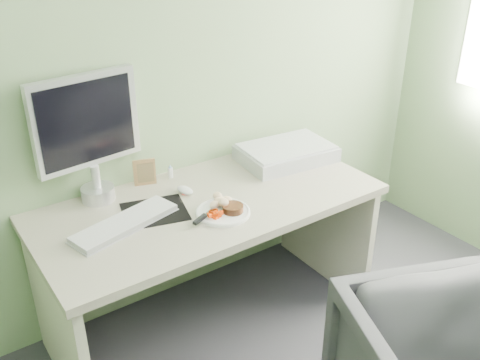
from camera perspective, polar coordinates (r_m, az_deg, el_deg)
wall_back at (r=2.56m, az=-8.22°, el=13.53°), size 3.50×0.00×3.50m
desk at (r=2.57m, az=-3.19°, el=-5.71°), size 1.60×0.75×0.73m
plate at (r=2.37m, az=-1.82°, el=-3.46°), size 0.24×0.24×0.01m
steak at (r=2.35m, az=-0.78°, el=-3.03°), size 0.12×0.12×0.03m
potato_pile at (r=2.40m, az=-2.04°, el=-2.04°), size 0.12×0.10×0.06m
carrot_heap at (r=2.31m, az=-2.76°, el=-3.53°), size 0.07×0.06×0.04m
steak_knife at (r=2.31m, az=-3.81°, el=-3.83°), size 0.20×0.11×0.02m
mousepad at (r=2.41m, az=-9.10°, el=-3.33°), size 0.33×0.31×0.00m
keyboard at (r=2.32m, az=-12.18°, el=-4.47°), size 0.50×0.25×0.02m
computer_mouse at (r=2.54m, az=-5.89°, el=-1.10°), size 0.07×0.11×0.03m
photo_frame at (r=2.62m, az=-10.15°, el=0.83°), size 0.11×0.04×0.13m
eyedrop_bottle at (r=2.69m, az=-7.43°, el=0.89°), size 0.02×0.02×0.07m
scanner at (r=2.86m, az=4.95°, el=2.82°), size 0.51×0.37×0.08m
monitor at (r=2.44m, az=-15.90°, el=4.96°), size 0.49×0.15×0.59m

